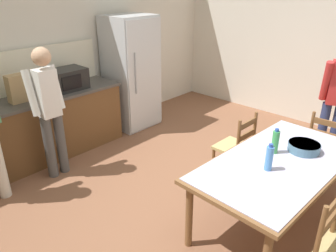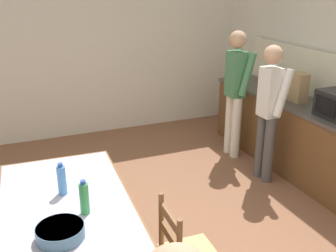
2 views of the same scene
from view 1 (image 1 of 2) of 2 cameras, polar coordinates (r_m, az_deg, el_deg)
name	(u,v)px [view 1 (image 1 of 2)]	position (r m, az deg, el deg)	size (l,w,h in m)	color
ground_plane	(193,199)	(4.01, 4.32, -12.49)	(8.32, 8.32, 0.00)	brown
wall_back	(59,47)	(5.37, -18.49, 12.86)	(6.52, 0.12, 2.90)	silver
wall_right	(317,41)	(6.21, 24.51, 13.36)	(0.12, 5.20, 2.90)	silver
kitchen_counter	(24,133)	(4.89, -23.75, -1.17)	(2.92, 0.66, 0.93)	brown
counter_splashback	(3,75)	(4.93, -26.75, 7.96)	(2.88, 0.03, 0.60)	#EFE8CB
refrigerator	(131,73)	(5.67, -6.38, 9.19)	(0.76, 0.73, 1.88)	silver
microwave	(68,79)	(4.98, -17.08, 7.82)	(0.50, 0.39, 0.30)	black
paper_bag	(17,89)	(4.66, -24.75, 5.94)	(0.24, 0.16, 0.36)	tan
dining_table	(279,167)	(3.47, 18.80, -6.71)	(2.01, 1.09, 0.76)	brown
bottle_near_centre	(269,158)	(3.18, 17.21, -5.33)	(0.07, 0.07, 0.27)	#4C8ED6
bottle_off_centre	(275,142)	(3.50, 18.18, -2.61)	(0.07, 0.07, 0.27)	green
serving_bowl	(304,147)	(3.67, 22.60, -3.34)	(0.32, 0.32, 0.09)	slate
chair_head_end	(326,146)	(4.65, 25.76, -3.22)	(0.41, 0.43, 0.91)	brown
chair_side_far_right	(236,147)	(4.26, 11.75, -3.63)	(0.43, 0.41, 0.91)	brown
person_at_counter	(49,107)	(4.31, -20.03, 3.10)	(0.42, 0.29, 1.69)	#4C4C4C
person_by_table	(336,96)	(5.00, 27.23, 4.66)	(0.38, 0.48, 1.68)	navy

